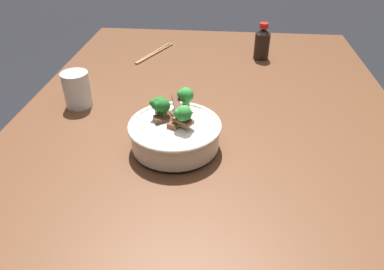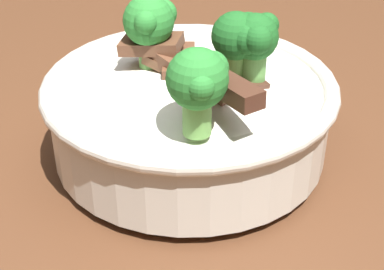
{
  "view_description": "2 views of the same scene",
  "coord_description": "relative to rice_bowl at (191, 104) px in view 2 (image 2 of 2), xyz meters",
  "views": [
    {
      "loc": [
        -0.86,
        -0.04,
        1.33
      ],
      "look_at": [
        -0.13,
        0.03,
        0.84
      ],
      "focal_mm": 34.2,
      "sensor_mm": 36.0,
      "label": 1
    },
    {
      "loc": [
        0.22,
        -0.05,
        1.08
      ],
      "look_at": [
        -0.13,
        0.07,
        0.84
      ],
      "focal_mm": 54.97,
      "sensor_mm": 36.0,
      "label": 2
    }
  ],
  "objects": [
    {
      "name": "rice_bowl",
      "position": [
        0.0,
        0.0,
        0.0
      ],
      "size": [
        0.22,
        0.22,
        0.13
      ],
      "color": "silver",
      "rests_on": "dining_table"
    }
  ]
}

